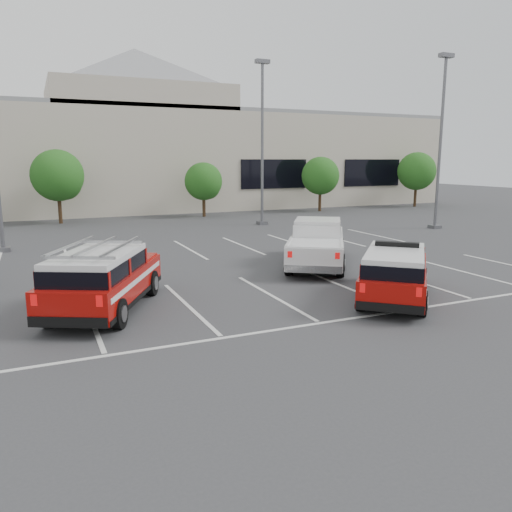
% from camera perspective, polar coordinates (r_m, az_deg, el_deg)
% --- Properties ---
extents(ground, '(120.00, 120.00, 0.00)m').
position_cam_1_polar(ground, '(15.53, 1.91, -4.63)').
color(ground, '#39393B').
rests_on(ground, ground).
extents(stall_markings, '(23.00, 15.00, 0.01)m').
position_cam_1_polar(stall_markings, '(19.56, -3.86, -1.37)').
color(stall_markings, silver).
rests_on(stall_markings, ground).
extents(convention_building, '(60.00, 16.99, 13.20)m').
position_cam_1_polar(convention_building, '(45.81, -15.87, 11.23)').
color(convention_building, '#BDB0A0').
rests_on(convention_building, ground).
extents(tree_mid_left, '(3.37, 3.37, 4.85)m').
position_cam_1_polar(tree_mid_left, '(35.55, -21.59, 8.37)').
color(tree_mid_left, '#3F2B19').
rests_on(tree_mid_left, ground).
extents(tree_mid_right, '(2.77, 2.77, 3.99)m').
position_cam_1_polar(tree_mid_right, '(37.39, -5.91, 8.34)').
color(tree_mid_right, '#3F2B19').
rests_on(tree_mid_right, ground).
extents(tree_right, '(3.07, 3.07, 4.42)m').
position_cam_1_polar(tree_right, '(41.60, 7.45, 8.93)').
color(tree_right, '#3F2B19').
rests_on(tree_right, ground).
extents(tree_far_right, '(3.37, 3.37, 4.85)m').
position_cam_1_polar(tree_far_right, '(47.57, 17.93, 9.07)').
color(tree_far_right, '#3F2B19').
rests_on(tree_far_right, ground).
extents(light_pole_mid, '(0.90, 0.60, 10.24)m').
position_cam_1_polar(light_pole_mid, '(32.44, 0.72, 12.74)').
color(light_pole_mid, '#59595E').
rests_on(light_pole_mid, ground).
extents(light_pole_right, '(0.90, 0.60, 10.24)m').
position_cam_1_polar(light_pole_right, '(32.55, 20.33, 12.07)').
color(light_pole_right, '#59595E').
rests_on(light_pole_right, ground).
extents(fire_chief_suv, '(4.56, 4.77, 1.70)m').
position_cam_1_polar(fire_chief_suv, '(15.58, 15.57, -2.33)').
color(fire_chief_suv, '#980B07').
rests_on(fire_chief_suv, ground).
extents(white_pickup, '(4.90, 6.01, 1.80)m').
position_cam_1_polar(white_pickup, '(20.10, 6.97, 0.98)').
color(white_pickup, silver).
rests_on(white_pickup, ground).
extents(ladder_suv, '(3.99, 5.28, 1.95)m').
position_cam_1_polar(ladder_suv, '(14.53, -17.04, -3.04)').
color(ladder_suv, '#980B07').
rests_on(ladder_suv, ground).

